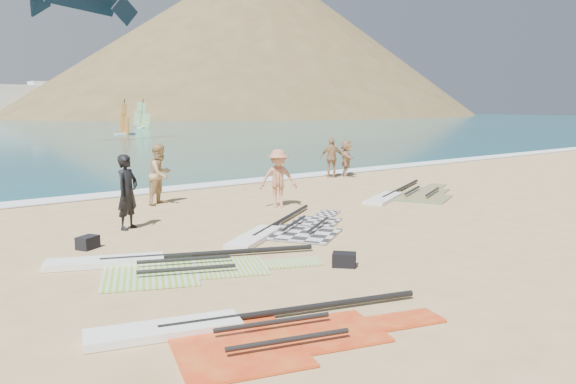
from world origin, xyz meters
TOP-DOWN VIEW (x-y plane):
  - ground at (0.00, 0.00)m, footprint 300.00×300.00m
  - surf_line at (0.00, 12.30)m, footprint 300.00×1.20m
  - headland_main at (85.00, 130.00)m, footprint 143.00×143.00m
  - headland_minor at (120.00, 140.00)m, footprint 70.00×70.00m
  - rig_grey at (-0.88, 3.71)m, footprint 5.27×3.93m
  - rig_green at (-4.88, 2.70)m, footprint 5.40×3.59m
  - rig_orange at (6.07, 5.62)m, footprint 6.05×3.97m
  - rig_red at (-5.41, -1.20)m, footprint 5.23×2.85m
  - gear_bag_near at (-5.59, 5.13)m, footprint 0.58×0.53m
  - gear_bag_far at (-1.84, 0.47)m, footprint 0.57×0.58m
  - person_wetsuit at (-4.03, 6.57)m, footprint 0.88×0.80m
  - beachgoer_left at (-1.71, 9.57)m, footprint 1.23×1.14m
  - beachgoer_mid at (1.10, 6.75)m, footprint 1.40×1.16m
  - beachgoer_back at (7.40, 11.19)m, footprint 1.11×0.98m
  - beachgoer_right at (8.17, 11.07)m, footprint 1.35×1.55m
  - windsurfer_centre at (13.41, 51.54)m, footprint 2.13×2.60m
  - windsurfer_right at (21.49, 65.95)m, footprint 2.00×1.97m
  - kitesurf_kite at (6.23, 40.63)m, footprint 8.22×5.37m

SIDE VIEW (x-z plane):
  - ground at x=0.00m, z-range 0.00..0.00m
  - surf_line at x=0.00m, z-range -0.02..0.02m
  - headland_main at x=85.00m, z-range -22.50..22.50m
  - headland_minor at x=120.00m, z-range -14.00..14.00m
  - rig_red at x=-5.41m, z-range -0.05..0.15m
  - rig_grey at x=-0.88m, z-range -0.05..0.15m
  - rig_green at x=-4.88m, z-range -0.05..0.15m
  - rig_orange at x=6.07m, z-range -0.05..0.15m
  - gear_bag_far at x=-1.84m, z-range 0.00..0.29m
  - gear_bag_near at x=-5.59m, z-range 0.00..0.30m
  - beachgoer_right at x=8.17m, z-range 0.00..1.69m
  - beachgoer_back at x=7.40m, z-range 0.00..1.81m
  - beachgoer_mid at x=1.10m, z-range 0.00..1.88m
  - person_wetsuit at x=-4.03m, z-range 0.00..2.01m
  - beachgoer_left at x=-1.71m, z-range 0.00..2.02m
  - windsurfer_centre at x=13.41m, z-range -0.77..3.11m
  - windsurfer_right at x=21.49m, z-range -0.80..3.18m
  - kitesurf_kite at x=6.23m, z-range 10.29..13.18m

